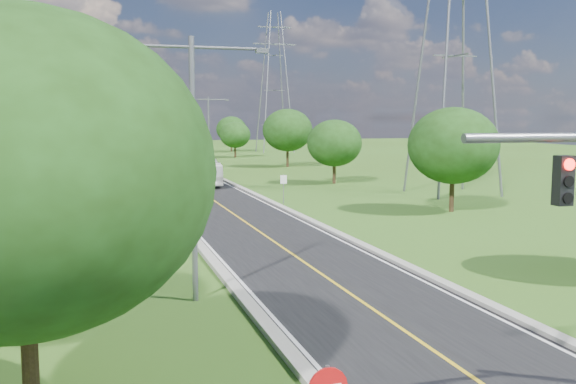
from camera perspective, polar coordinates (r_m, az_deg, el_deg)
name	(u,v)px	position (r m, az deg, el deg)	size (l,w,h in m)	color
ground	(184,181)	(73.04, -9.23, 1.01)	(260.00, 260.00, 0.00)	#345517
road	(177,176)	(78.96, -9.81, 1.44)	(8.00, 150.00, 0.06)	black
curb_left	(142,176)	(78.55, -12.89, 1.40)	(0.50, 150.00, 0.22)	gray
curb_right	(212,174)	(79.58, -6.78, 1.58)	(0.50, 150.00, 0.22)	gray
speed_limit_sign	(284,184)	(52.46, -0.40, 0.69)	(0.55, 0.09, 2.40)	slate
overpass	(137,138)	(152.44, -13.27, 4.70)	(30.00, 3.00, 3.20)	gray
streetlight_near_left	(193,146)	(24.36, -8.44, 4.04)	(5.90, 0.25, 10.00)	slate
streetlight_mid_left	(136,130)	(57.19, -13.32, 5.36)	(5.90, 0.25, 10.00)	slate
streetlight_far_right	(209,126)	(91.41, -7.06, 5.89)	(5.90, 0.25, 10.00)	slate
power_tower_near	(456,40)	(61.29, 14.67, 12.95)	(9.00, 6.40, 28.00)	slate
power_tower_far	(274,83)	(132.14, -1.21, 9.64)	(9.00, 6.40, 28.00)	slate
tree_lc	(31,134)	(62.33, -21.92, 4.81)	(7.56, 7.56, 8.79)	black
tree_ld	(31,134)	(86.42, -21.84, 4.77)	(6.72, 6.72, 7.82)	black
tree_le	(62,135)	(110.21, -19.46, 4.84)	(5.88, 5.88, 6.84)	black
tree_lf	(21,173)	(14.19, -22.64, 1.59)	(7.98, 7.98, 9.28)	black
tree_rb	(453,146)	(49.27, 14.47, 4.01)	(6.72, 6.72, 7.82)	black
tree_rc	(334,143)	(68.67, 4.15, 4.35)	(5.88, 5.88, 6.84)	black
tree_rd	(287,130)	(92.00, -0.05, 5.52)	(7.14, 7.14, 8.30)	black
tree_re	(235,135)	(114.66, -4.73, 5.09)	(5.46, 5.46, 6.35)	black
tree_rf	(231,129)	(134.94, -5.06, 5.57)	(6.30, 6.30, 7.33)	black
bus_outbound	(207,172)	(67.27, -7.18, 1.76)	(2.24, 9.57, 2.67)	white
bus_inbound	(165,164)	(75.89, -10.92, 2.43)	(2.65, 11.34, 3.16)	white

